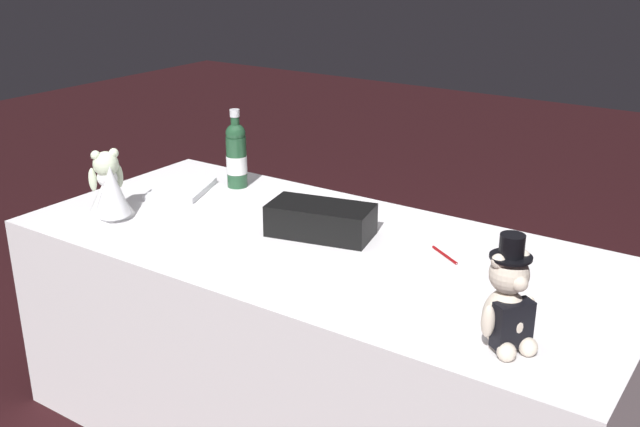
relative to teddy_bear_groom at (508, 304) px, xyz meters
The scene contains 7 objects.
reception_table 0.93m from the teddy_bear_groom, 21.60° to the right, with size 2.03×0.92×0.74m, color white.
teddy_bear_groom is the anchor object (origin of this frame).
teddy_bear_bride 1.47m from the teddy_bear_groom, ahead, with size 0.22×0.19×0.24m.
champagne_bottle 1.44m from the teddy_bear_groom, 23.64° to the right, with size 0.08×0.08×0.31m.
signing_pen 0.55m from the teddy_bear_groom, 49.89° to the right, with size 0.13×0.09×0.01m.
gift_case_black 0.85m from the teddy_bear_groom, 24.25° to the right, with size 0.37×0.24×0.10m.
guestbook 1.52m from the teddy_bear_groom, 15.53° to the right, with size 0.19×0.27×0.02m, color white.
Camera 1 is at (-1.24, 1.83, 1.67)m, focal length 41.61 mm.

